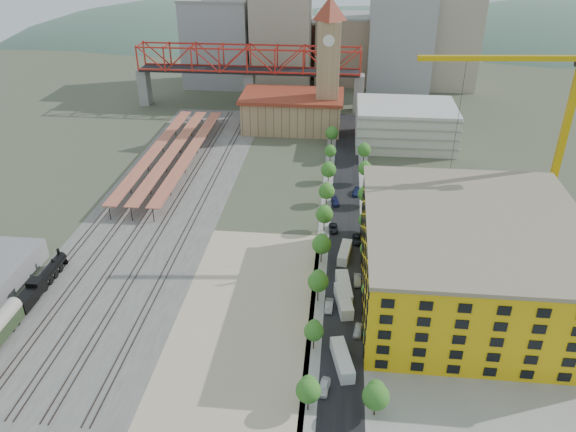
# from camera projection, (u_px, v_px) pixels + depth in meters

# --- Properties ---
(ground) EXTENTS (400.00, 400.00, 0.00)m
(ground) POSITION_uv_depth(u_px,v_px,m) (282.00, 238.00, 142.92)
(ground) COLOR #474C38
(ground) RESTS_ON ground
(ballast_strip) EXTENTS (36.00, 165.00, 0.06)m
(ballast_strip) POSITION_uv_depth(u_px,v_px,m) (164.00, 200.00, 161.33)
(ballast_strip) COLOR #605E59
(ballast_strip) RESTS_ON ground
(dirt_lot) EXTENTS (28.00, 67.00, 0.06)m
(dirt_lot) POSITION_uv_depth(u_px,v_px,m) (246.00, 315.00, 115.79)
(dirt_lot) COLOR tan
(dirt_lot) RESTS_ON ground
(street_asphalt) EXTENTS (12.00, 170.00, 0.06)m
(street_asphalt) POSITION_uv_depth(u_px,v_px,m) (345.00, 213.00, 154.58)
(street_asphalt) COLOR black
(street_asphalt) RESTS_ON ground
(sidewalk_west) EXTENTS (3.00, 170.00, 0.04)m
(sidewalk_west) POSITION_uv_depth(u_px,v_px,m) (325.00, 212.00, 155.07)
(sidewalk_west) COLOR gray
(sidewalk_west) RESTS_ON ground
(sidewalk_east) EXTENTS (3.00, 170.00, 0.04)m
(sidewalk_east) POSITION_uv_depth(u_px,v_px,m) (365.00, 214.00, 154.10)
(sidewalk_east) COLOR gray
(sidewalk_east) RESTS_ON ground
(construction_pad) EXTENTS (50.00, 90.00, 0.06)m
(construction_pad) POSITION_uv_depth(u_px,v_px,m) (478.00, 296.00, 121.51)
(construction_pad) COLOR gray
(construction_pad) RESTS_ON ground
(rail_tracks) EXTENTS (26.56, 160.00, 0.18)m
(rail_tracks) POSITION_uv_depth(u_px,v_px,m) (158.00, 200.00, 161.43)
(rail_tracks) COLOR #382B23
(rail_tracks) RESTS_ON ground
(platform_canopies) EXTENTS (16.00, 80.00, 4.12)m
(platform_canopies) POSITION_uv_depth(u_px,v_px,m) (173.00, 151.00, 183.84)
(platform_canopies) COLOR #C7724C
(platform_canopies) RESTS_ON ground
(station_hall) EXTENTS (38.00, 24.00, 13.10)m
(station_hall) POSITION_uv_depth(u_px,v_px,m) (292.00, 111.00, 211.65)
(station_hall) COLOR tan
(station_hall) RESTS_ON ground
(clock_tower) EXTENTS (12.00, 12.00, 52.00)m
(clock_tower) POSITION_uv_depth(u_px,v_px,m) (329.00, 54.00, 198.16)
(clock_tower) COLOR tan
(clock_tower) RESTS_ON ground
(parking_garage) EXTENTS (34.00, 26.00, 14.00)m
(parking_garage) POSITION_uv_depth(u_px,v_px,m) (405.00, 124.00, 197.43)
(parking_garage) COLOR silver
(parking_garage) RESTS_ON ground
(truss_bridge) EXTENTS (94.00, 9.60, 25.60)m
(truss_bridge) POSITION_uv_depth(u_px,v_px,m) (249.00, 63.00, 227.60)
(truss_bridge) COLOR gray
(truss_bridge) RESTS_ON ground
(construction_building) EXTENTS (44.60, 50.60, 18.80)m
(construction_building) POSITION_uv_depth(u_px,v_px,m) (470.00, 259.00, 117.26)
(construction_building) COLOR gold
(construction_building) RESTS_ON ground
(street_trees) EXTENTS (15.40, 124.40, 8.00)m
(street_trees) POSITION_uv_depth(u_px,v_px,m) (345.00, 232.00, 145.88)
(street_trees) COLOR #24681F
(street_trees) RESTS_ON ground
(skyline) EXTENTS (133.00, 46.00, 60.00)m
(skyline) POSITION_uv_depth(u_px,v_px,m) (332.00, 36.00, 255.38)
(skyline) COLOR #9EA0A3
(skyline) RESTS_ON ground
(distant_hills) EXTENTS (647.00, 264.00, 227.00)m
(distant_hills) POSITION_uv_depth(u_px,v_px,m) (384.00, 151.00, 403.97)
(distant_hills) COLOR #4C6B59
(distant_hills) RESTS_ON ground
(locomotive) EXTENTS (2.74, 21.14, 5.29)m
(locomotive) POSITION_uv_depth(u_px,v_px,m) (43.00, 280.00, 123.56)
(locomotive) COLOR black
(locomotive) RESTS_ON ground
(tower_crane) EXTENTS (49.15, 6.43, 52.55)m
(tower_crane) POSITION_uv_depth(u_px,v_px,m) (555.00, 113.00, 129.07)
(tower_crane) COLOR gold
(tower_crane) RESTS_ON ground
(site_trailer_a) EXTENTS (4.86, 10.25, 2.71)m
(site_trailer_a) POSITION_uv_depth(u_px,v_px,m) (342.00, 360.00, 102.49)
(site_trailer_a) COLOR silver
(site_trailer_a) RESTS_ON ground
(site_trailer_b) EXTENTS (4.38, 10.27, 2.73)m
(site_trailer_b) POSITION_uv_depth(u_px,v_px,m) (344.00, 301.00, 117.82)
(site_trailer_b) COLOR silver
(site_trailer_b) RESTS_ON ground
(site_trailer_c) EXTENTS (4.01, 10.67, 2.85)m
(site_trailer_c) POSITION_uv_depth(u_px,v_px,m) (344.00, 288.00, 121.77)
(site_trailer_c) COLOR silver
(site_trailer_c) RESTS_ON ground
(site_trailer_d) EXTENTS (3.55, 9.26, 2.47)m
(site_trailer_d) POSITION_uv_depth(u_px,v_px,m) (345.00, 253.00, 134.64)
(site_trailer_d) COLOR silver
(site_trailer_d) RESTS_ON ground
(car_0) EXTENTS (2.42, 4.72, 1.54)m
(car_0) POSITION_uv_depth(u_px,v_px,m) (324.00, 387.00, 97.43)
(car_0) COLOR white
(car_0) RESTS_ON ground
(car_1) EXTENTS (1.79, 4.68, 1.52)m
(car_1) POSITION_uv_depth(u_px,v_px,m) (329.00, 306.00, 117.40)
(car_1) COLOR #9D9DA2
(car_1) RESTS_ON ground
(car_2) EXTENTS (2.81, 5.15, 1.37)m
(car_2) POSITION_uv_depth(u_px,v_px,m) (334.00, 228.00, 145.94)
(car_2) COLOR black
(car_2) RESTS_ON ground
(car_3) EXTENTS (2.88, 5.30, 1.46)m
(car_3) POSITION_uv_depth(u_px,v_px,m) (335.00, 202.00, 159.07)
(car_3) COLOR navy
(car_3) RESTS_ON ground
(car_4) EXTENTS (2.19, 4.31, 1.41)m
(car_4) POSITION_uv_depth(u_px,v_px,m) (358.00, 331.00, 110.59)
(car_4) COLOR silver
(car_4) RESTS_ON ground
(car_5) EXTENTS (1.67, 4.62, 1.52)m
(car_5) POSITION_uv_depth(u_px,v_px,m) (357.00, 280.00, 125.47)
(car_5) COLOR #98989D
(car_5) RESTS_ON ground
(car_6) EXTENTS (2.64, 5.25, 1.42)m
(car_6) POSITION_uv_depth(u_px,v_px,m) (357.00, 239.00, 141.02)
(car_6) COLOR black
(car_6) RESTS_ON ground
(car_7) EXTENTS (2.75, 5.21, 1.44)m
(car_7) POSITION_uv_depth(u_px,v_px,m) (356.00, 192.00, 164.45)
(car_7) COLOR navy
(car_7) RESTS_ON ground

